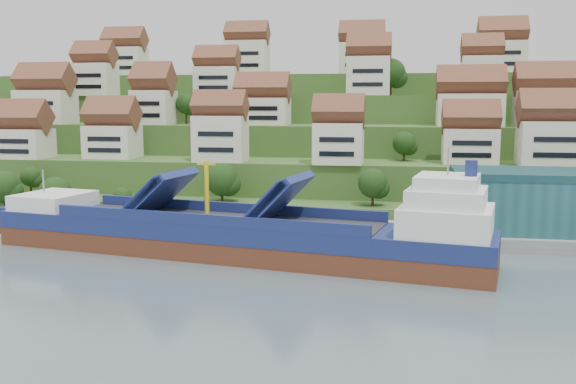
# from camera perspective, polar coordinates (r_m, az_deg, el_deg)

# --- Properties ---
(ground) EXTENTS (300.00, 300.00, 0.00)m
(ground) POSITION_cam_1_polar(r_m,az_deg,el_deg) (97.68, 2.02, -5.87)
(ground) COLOR slate
(ground) RESTS_ON ground
(quay) EXTENTS (180.00, 14.00, 2.20)m
(quay) POSITION_cam_1_polar(r_m,az_deg,el_deg) (111.41, 13.38, -3.77)
(quay) COLOR gray
(quay) RESTS_ON ground
(pebble_beach) EXTENTS (45.00, 20.00, 1.00)m
(pebble_beach) POSITION_cam_1_polar(r_m,az_deg,el_deg) (129.59, -23.51, -2.85)
(pebble_beach) COLOR gray
(pebble_beach) RESTS_ON ground
(hillside) EXTENTS (260.00, 128.00, 31.00)m
(hillside) POSITION_cam_1_polar(r_m,az_deg,el_deg) (198.31, 6.20, 4.29)
(hillside) COLOR #2D4C1E
(hillside) RESTS_ON ground
(hillside_village) EXTENTS (159.20, 65.60, 29.70)m
(hillside_village) POSITION_cam_1_polar(r_m,az_deg,el_deg) (154.64, 6.22, 8.31)
(hillside_village) COLOR silver
(hillside_village) RESTS_ON ground
(hillside_trees) EXTENTS (141.59, 62.82, 31.84)m
(hillside_trees) POSITION_cam_1_polar(r_m,az_deg,el_deg) (138.71, -1.52, 4.77)
(hillside_trees) COLOR #1E4015
(hillside_trees) RESTS_ON ground
(flagpole) EXTENTS (1.28, 0.16, 8.00)m
(flagpole) POSITION_cam_1_polar(r_m,az_deg,el_deg) (105.35, 12.61, -1.22)
(flagpole) COLOR gray
(flagpole) RESTS_ON quay
(cargo_ship) EXTENTS (79.05, 25.64, 17.33)m
(cargo_ship) POSITION_cam_1_polar(r_m,az_deg,el_deg) (97.72, -3.92, -3.90)
(cargo_ship) COLOR #582C1A
(cargo_ship) RESTS_ON ground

